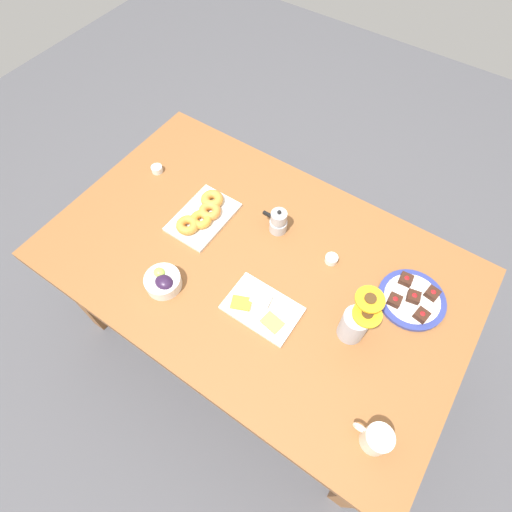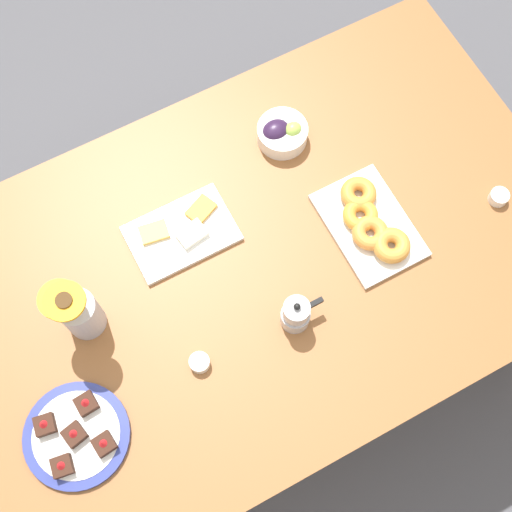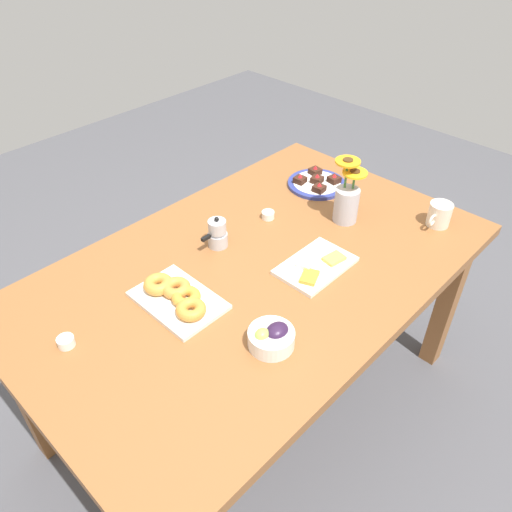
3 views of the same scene
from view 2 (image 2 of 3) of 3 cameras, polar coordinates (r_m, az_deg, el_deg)
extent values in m
plane|color=#4C4C51|center=(2.46, 0.00, -6.34)|extent=(6.00, 6.00, 0.00)
cube|color=brown|center=(1.77, 0.00, -0.68)|extent=(1.60, 1.00, 0.04)
cube|color=brown|center=(2.46, 10.51, 12.11)|extent=(0.07, 0.07, 0.70)
cylinder|color=white|center=(1.87, 2.12, 9.76)|extent=(0.13, 0.13, 0.05)
ellipsoid|color=#2D1938|center=(1.85, 1.59, 10.02)|extent=(0.07, 0.06, 0.04)
ellipsoid|color=#9EC14C|center=(1.85, 2.97, 10.09)|extent=(0.05, 0.04, 0.04)
cube|color=white|center=(1.78, -5.97, 1.80)|extent=(0.26, 0.17, 0.01)
cube|color=#EFB74C|center=(1.77, -8.17, 1.90)|extent=(0.08, 0.06, 0.01)
cube|color=white|center=(1.76, -5.15, 1.75)|extent=(0.08, 0.06, 0.02)
cube|color=orange|center=(1.78, -4.42, 3.73)|extent=(0.08, 0.07, 0.01)
cube|color=white|center=(1.80, 9.02, 2.45)|extent=(0.19, 0.28, 0.01)
torus|color=#CD8836|center=(1.76, 10.78, 0.84)|extent=(0.11, 0.11, 0.04)
torus|color=orange|center=(1.76, 9.13, 1.83)|extent=(0.12, 0.12, 0.03)
torus|color=orange|center=(1.78, 8.36, 3.25)|extent=(0.11, 0.11, 0.03)
torus|color=orange|center=(1.80, 8.20, 4.97)|extent=(0.12, 0.12, 0.03)
cylinder|color=white|center=(1.90, 18.84, 4.49)|extent=(0.05, 0.05, 0.03)
cylinder|color=#C68923|center=(1.89, 18.94, 4.62)|extent=(0.04, 0.04, 0.01)
cylinder|color=white|center=(1.67, -4.54, -8.49)|extent=(0.05, 0.05, 0.03)
cylinder|color=maroon|center=(1.66, -4.56, -8.42)|extent=(0.04, 0.04, 0.01)
cylinder|color=navy|center=(1.70, -14.15, -13.75)|extent=(0.24, 0.24, 0.01)
cylinder|color=white|center=(1.69, -14.17, -13.75)|extent=(0.20, 0.20, 0.01)
cube|color=#381E14|center=(1.69, -16.53, -12.83)|extent=(0.05, 0.05, 0.02)
cone|color=red|center=(1.68, -16.71, -12.74)|extent=(0.02, 0.02, 0.01)
cube|color=#381E14|center=(1.68, -13.42, -11.42)|extent=(0.05, 0.05, 0.02)
cone|color=red|center=(1.66, -13.57, -11.31)|extent=(0.02, 0.02, 0.01)
cube|color=#381E14|center=(1.67, -15.24, -15.92)|extent=(0.05, 0.05, 0.02)
cone|color=red|center=(1.66, -15.41, -15.86)|extent=(0.02, 0.02, 0.01)
cube|color=#381E14|center=(1.66, -12.04, -14.50)|extent=(0.05, 0.05, 0.02)
cone|color=red|center=(1.64, -12.18, -14.43)|extent=(0.02, 0.02, 0.01)
cube|color=#381E14|center=(1.67, -14.32, -13.67)|extent=(0.05, 0.05, 0.02)
cone|color=red|center=(1.66, -14.48, -13.58)|extent=(0.02, 0.02, 0.01)
cylinder|color=#B2B2BC|center=(1.69, -13.77, -4.55)|extent=(0.09, 0.09, 0.13)
cylinder|color=#3D702D|center=(1.57, -14.60, -4.08)|extent=(0.01, 0.01, 0.10)
cylinder|color=orange|center=(1.52, -15.08, -3.50)|extent=(0.09, 0.09, 0.01)
cylinder|color=#472D14|center=(1.52, -15.13, -3.44)|extent=(0.04, 0.04, 0.01)
cylinder|color=#3D702D|center=(1.60, -15.23, -3.69)|extent=(0.01, 0.01, 0.06)
cylinder|color=yellow|center=(1.57, -15.54, -3.33)|extent=(0.09, 0.09, 0.01)
cylinder|color=#472D14|center=(1.57, -15.59, -3.27)|extent=(0.04, 0.04, 0.01)
cylinder|color=#B7B7BC|center=(1.68, 3.15, -4.89)|extent=(0.07, 0.07, 0.05)
cylinder|color=#B7B7BC|center=(1.65, 3.20, -4.63)|extent=(0.05, 0.05, 0.01)
cylinder|color=#B7B7BC|center=(1.63, 3.25, -4.37)|extent=(0.06, 0.06, 0.04)
sphere|color=black|center=(1.60, 3.31, -4.07)|extent=(0.02, 0.02, 0.02)
cube|color=black|center=(1.66, 4.81, -3.73)|extent=(0.04, 0.01, 0.01)
camera|label=1|loc=(1.23, -46.45, 39.41)|focal=28.00mm
camera|label=3|loc=(1.95, 18.80, 50.45)|focal=35.00mm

